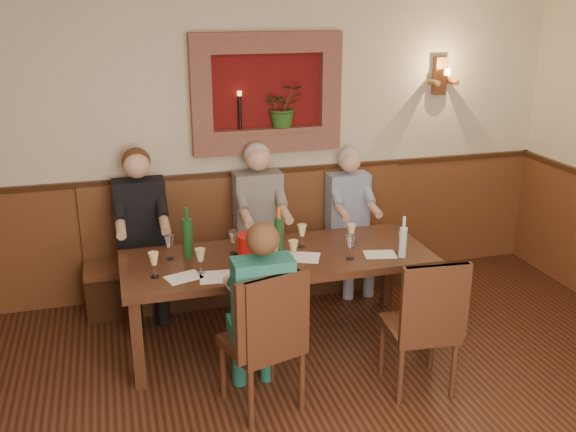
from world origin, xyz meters
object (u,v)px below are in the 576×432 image
object	(u,v)px
water_bottle	(403,241)
wine_bottle_green_a	(279,234)
person_bench_right	(350,232)
person_chair_front	(261,330)
chair_near_left	(263,366)
spittoon_bucket	(252,250)
bench	(252,260)
chair_near_right	(419,350)
dining_table	(277,264)
person_bench_left	(143,247)
person_bench_mid	(261,236)
wine_bottle_green_b	(188,237)

from	to	relation	value
water_bottle	wine_bottle_green_a	bearing A→B (deg)	159.16
person_bench_right	person_chair_front	distance (m)	2.05
chair_near_left	spittoon_bucket	distance (m)	0.90
bench	chair_near_left	bearing A→B (deg)	-100.23
wine_bottle_green_a	water_bottle	world-z (taller)	wine_bottle_green_a
bench	chair_near_right	bearing A→B (deg)	-66.81
dining_table	person_bench_right	xyz separation A→B (m)	(0.93, 0.84, -0.12)
person_bench_left	person_bench_right	distance (m)	1.92
dining_table	person_bench_right	distance (m)	1.26
chair_near_right	dining_table	bearing A→B (deg)	136.17
chair_near_right	person_bench_mid	bearing A→B (deg)	117.65
chair_near_right	person_bench_mid	world-z (taller)	person_bench_mid
person_bench_mid	wine_bottle_green_b	xyz separation A→B (m)	(-0.74, -0.69, 0.32)
person_bench_mid	person_bench_right	size ratio (longest dim) A/B	1.08
person_bench_left	wine_bottle_green_a	distance (m)	1.31
person_bench_left	wine_bottle_green_b	bearing A→B (deg)	-65.70
spittoon_bucket	wine_bottle_green_a	xyz separation A→B (m)	(0.26, 0.18, 0.04)
wine_bottle_green_b	water_bottle	size ratio (longest dim) A/B	1.23
chair_near_right	person_bench_right	distance (m)	1.77
person_chair_front	wine_bottle_green_a	distance (m)	0.97
dining_table	person_bench_right	size ratio (longest dim) A/B	1.78
chair_near_right	person_chair_front	size ratio (longest dim) A/B	0.76
person_bench_mid	dining_table	bearing A→B (deg)	-94.37
dining_table	person_bench_left	size ratio (longest dim) A/B	1.64
bench	chair_near_left	size ratio (longest dim) A/B	2.89
chair_near_right	spittoon_bucket	distance (m)	1.41
person_chair_front	person_bench_left	bearing A→B (deg)	112.17
bench	person_chair_front	xyz separation A→B (m)	(-0.32, -1.72, 0.23)
dining_table	person_bench_left	world-z (taller)	person_bench_left
bench	person_bench_mid	size ratio (longest dim) A/B	2.07
dining_table	person_chair_front	xyz separation A→B (m)	(-0.32, -0.78, -0.12)
chair_near_left	water_bottle	world-z (taller)	water_bottle
chair_near_left	wine_bottle_green_b	bearing A→B (deg)	93.50
dining_table	person_bench_mid	size ratio (longest dim) A/B	1.66
dining_table	wine_bottle_green_a	size ratio (longest dim) A/B	6.34
person_bench_left	water_bottle	size ratio (longest dim) A/B	4.44
person_bench_left	person_bench_mid	xyz separation A→B (m)	(1.05, 0.00, -0.01)
person_chair_front	spittoon_bucket	size ratio (longest dim) A/B	5.68
person_bench_right	person_chair_front	bearing A→B (deg)	-127.83
dining_table	wine_bottle_green_a	bearing A→B (deg)	62.99
bench	chair_near_right	xyz separation A→B (m)	(0.79, -1.85, -0.03)
water_bottle	spittoon_bucket	bearing A→B (deg)	171.94
chair_near_left	person_bench_right	xyz separation A→B (m)	(1.25, 1.66, 0.25)
chair_near_right	person_bench_mid	xyz separation A→B (m)	(-0.73, 1.74, 0.30)
person_chair_front	spittoon_bucket	world-z (taller)	person_chair_front
person_bench_left	spittoon_bucket	xyz separation A→B (m)	(0.75, -0.96, 0.26)
person_bench_mid	water_bottle	bearing A→B (deg)	-52.55
chair_near_left	person_chair_front	bearing A→B (deg)	82.62
chair_near_left	person_bench_mid	bearing A→B (deg)	60.36
person_bench_left	person_chair_front	distance (m)	1.75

